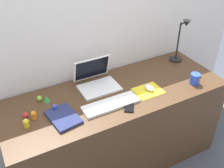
{
  "coord_description": "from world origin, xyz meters",
  "views": [
    {
      "loc": [
        -0.79,
        -1.4,
        1.92
      ],
      "look_at": [
        -0.03,
        0.0,
        0.83
      ],
      "focal_mm": 42.63,
      "sensor_mm": 36.0,
      "label": 1
    }
  ],
  "objects": [
    {
      "name": "mouse",
      "position": [
        0.24,
        -0.09,
        0.76
      ],
      "size": [
        0.06,
        0.1,
        0.03
      ],
      "primitive_type": "ellipsoid",
      "color": "white",
      "rests_on": "mousepad"
    },
    {
      "name": "back_wall",
      "position": [
        0.0,
        0.35,
        0.72
      ],
      "size": [
        2.91,
        0.05,
        1.44
      ],
      "primitive_type": "cube",
      "color": "silver",
      "rests_on": "ground_plane"
    },
    {
      "name": "toy_figurine_orange",
      "position": [
        -0.62,
        -0.0,
        0.77
      ],
      "size": [
        0.04,
        0.04,
        0.06
      ],
      "color": "orange",
      "rests_on": "desk"
    },
    {
      "name": "toy_figurine_lime",
      "position": [
        -0.53,
        0.17,
        0.76
      ],
      "size": [
        0.04,
        0.04,
        0.04
      ],
      "primitive_type": "ellipsoid",
      "color": "#8CDB33",
      "rests_on": "desk"
    },
    {
      "name": "mousepad",
      "position": [
        0.22,
        -0.1,
        0.74
      ],
      "size": [
        0.21,
        0.17,
        0.0
      ],
      "primitive_type": "cube",
      "color": "yellow",
      "rests_on": "desk"
    },
    {
      "name": "cell_phone",
      "position": [
        0.0,
        -0.19,
        0.74
      ],
      "size": [
        0.12,
        0.14,
        0.01
      ],
      "primitive_type": "cube",
      "rotation": [
        0.0,
        0.0,
        -0.58
      ],
      "color": "black",
      "rests_on": "desk"
    },
    {
      "name": "toy_figurine_blue",
      "position": [
        -0.47,
        0.01,
        0.77
      ],
      "size": [
        0.03,
        0.03,
        0.06
      ],
      "color": "blue",
      "rests_on": "desk"
    },
    {
      "name": "toy_figurine_red",
      "position": [
        -0.66,
        0.04,
        0.76
      ],
      "size": [
        0.04,
        0.04,
        0.04
      ],
      "primitive_type": "ellipsoid",
      "color": "red",
      "rests_on": "desk"
    },
    {
      "name": "toy_figurine_yellow",
      "position": [
        -0.68,
        -0.05,
        0.77
      ],
      "size": [
        0.04,
        0.04,
        0.06
      ],
      "color": "yellow",
      "rests_on": "desk"
    },
    {
      "name": "desk",
      "position": [
        0.0,
        0.0,
        0.37
      ],
      "size": [
        1.71,
        0.63,
        0.74
      ],
      "primitive_type": "cube",
      "color": "#4C331E",
      "rests_on": "ground_plane"
    },
    {
      "name": "keyboard",
      "position": [
        -0.11,
        -0.12,
        0.75
      ],
      "size": [
        0.41,
        0.13,
        0.02
      ],
      "primitive_type": "cube",
      "color": "white",
      "rests_on": "desk"
    },
    {
      "name": "notebook_pad",
      "position": [
        -0.45,
        -0.09,
        0.75
      ],
      "size": [
        0.2,
        0.26,
        0.02
      ],
      "primitive_type": "cube",
      "rotation": [
        0.0,
        0.0,
        0.14
      ],
      "color": "navy",
      "rests_on": "desk"
    },
    {
      "name": "coffee_mug",
      "position": [
        0.6,
        -0.18,
        0.78
      ],
      "size": [
        0.08,
        0.08,
        0.09
      ],
      "primitive_type": "cylinder",
      "color": "blue",
      "rests_on": "desk"
    },
    {
      "name": "ground_plane",
      "position": [
        0.0,
        0.0,
        0.0
      ],
      "size": [
        6.0,
        6.0,
        0.0
      ],
      "primitive_type": "plane",
      "color": "#474C56"
    },
    {
      "name": "toy_figurine_green",
      "position": [
        -0.49,
        0.14,
        0.76
      ],
      "size": [
        0.04,
        0.04,
        0.05
      ],
      "primitive_type": "cone",
      "color": "green",
      "rests_on": "desk"
    },
    {
      "name": "laptop",
      "position": [
        -0.09,
        0.17,
        0.79
      ],
      "size": [
        0.3,
        0.27,
        0.21
      ],
      "color": "white",
      "rests_on": "desk"
    },
    {
      "name": "desk_lamp",
      "position": [
        0.71,
        0.16,
        0.93
      ],
      "size": [
        0.11,
        0.15,
        0.4
      ],
      "color": "black",
      "rests_on": "desk"
    }
  ]
}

